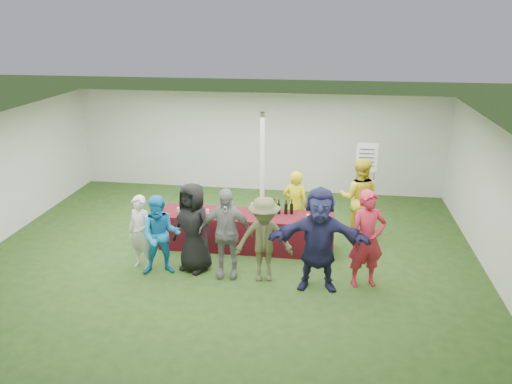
# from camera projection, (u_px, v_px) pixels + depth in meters

# --- Properties ---
(ground) EXTENTS (60.00, 60.00, 0.00)m
(ground) POSITION_uv_depth(u_px,v_px,m) (230.00, 251.00, 10.35)
(ground) COLOR #284719
(ground) RESTS_ON ground
(tent) EXTENTS (10.00, 10.00, 10.00)m
(tent) POSITION_uv_depth(u_px,v_px,m) (262.00, 173.00, 10.96)
(tent) COLOR white
(tent) RESTS_ON ground
(serving_table) EXTENTS (3.60, 0.80, 0.75)m
(serving_table) POSITION_uv_depth(u_px,v_px,m) (247.00, 231.00, 10.41)
(serving_table) COLOR #591215
(serving_table) RESTS_ON ground
(wine_bottles) EXTENTS (0.69, 0.12, 0.32)m
(wine_bottles) POSITION_uv_depth(u_px,v_px,m) (277.00, 208.00, 10.29)
(wine_bottles) COLOR black
(wine_bottles) RESTS_ON serving_table
(wine_glasses) EXTENTS (2.70, 0.11, 0.16)m
(wine_glasses) POSITION_uv_depth(u_px,v_px,m) (224.00, 213.00, 10.07)
(wine_glasses) COLOR silver
(wine_glasses) RESTS_ON serving_table
(water_bottle) EXTENTS (0.07, 0.07, 0.23)m
(water_bottle) POSITION_uv_depth(u_px,v_px,m) (252.00, 209.00, 10.31)
(water_bottle) COLOR silver
(water_bottle) RESTS_ON serving_table
(bar_towel) EXTENTS (0.25, 0.18, 0.03)m
(bar_towel) POSITION_uv_depth(u_px,v_px,m) (323.00, 217.00, 10.11)
(bar_towel) COLOR white
(bar_towel) RESTS_ON serving_table
(dump_bucket) EXTENTS (0.24, 0.24, 0.18)m
(dump_bucket) POSITION_uv_depth(u_px,v_px,m) (324.00, 219.00, 9.83)
(dump_bucket) COLOR slate
(dump_bucket) RESTS_ON serving_table
(wine_list_sign) EXTENTS (0.50, 0.03, 1.80)m
(wine_list_sign) POSITION_uv_depth(u_px,v_px,m) (366.00, 163.00, 11.85)
(wine_list_sign) COLOR slate
(wine_list_sign) RESTS_ON ground
(staff_pourer) EXTENTS (0.64, 0.50, 1.56)m
(staff_pourer) POSITION_uv_depth(u_px,v_px,m) (295.00, 206.00, 10.68)
(staff_pourer) COLOR #C0C00E
(staff_pourer) RESTS_ON ground
(staff_back) EXTENTS (0.92, 0.75, 1.78)m
(staff_back) POSITION_uv_depth(u_px,v_px,m) (359.00, 198.00, 10.81)
(staff_back) COLOR yellow
(staff_back) RESTS_ON ground
(customer_0) EXTENTS (0.62, 0.50, 1.47)m
(customer_0) POSITION_uv_depth(u_px,v_px,m) (141.00, 233.00, 9.45)
(customer_0) COLOR silver
(customer_0) RESTS_ON ground
(customer_1) EXTENTS (0.87, 0.75, 1.55)m
(customer_1) POSITION_uv_depth(u_px,v_px,m) (161.00, 235.00, 9.24)
(customer_1) COLOR #157FC4
(customer_1) RESTS_ON ground
(customer_2) EXTENTS (1.00, 0.86, 1.74)m
(customer_2) POSITION_uv_depth(u_px,v_px,m) (193.00, 227.00, 9.35)
(customer_2) COLOR black
(customer_2) RESTS_ON ground
(customer_3) EXTENTS (1.03, 0.47, 1.72)m
(customer_3) POSITION_uv_depth(u_px,v_px,m) (226.00, 233.00, 9.12)
(customer_3) COLOR gray
(customer_3) RESTS_ON ground
(customer_4) EXTENTS (1.12, 0.75, 1.61)m
(customer_4) POSITION_uv_depth(u_px,v_px,m) (264.00, 240.00, 8.98)
(customer_4) COLOR #4A4E2B
(customer_4) RESTS_ON ground
(customer_5) EXTENTS (1.78, 0.63, 1.89)m
(customer_5) POSITION_uv_depth(u_px,v_px,m) (319.00, 239.00, 8.67)
(customer_5) COLOR #1E1F43
(customer_5) RESTS_ON ground
(customer_6) EXTENTS (0.75, 0.61, 1.80)m
(customer_6) POSITION_uv_depth(u_px,v_px,m) (367.00, 239.00, 8.78)
(customer_6) COLOR #AB1F30
(customer_6) RESTS_ON ground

